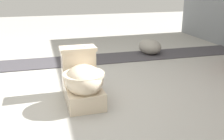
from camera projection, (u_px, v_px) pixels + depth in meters
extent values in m
plane|color=#A8A59E|center=(71.00, 97.00, 2.71)|extent=(14.00, 14.00, 0.00)
cube|color=#423F44|center=(94.00, 59.00, 4.00)|extent=(0.56, 8.00, 0.01)
cube|color=beige|center=(83.00, 93.00, 2.60)|extent=(0.61, 0.35, 0.17)
ellipsoid|color=beige|center=(84.00, 80.00, 2.45)|extent=(0.45, 0.37, 0.28)
cylinder|color=beige|center=(84.00, 74.00, 2.43)|extent=(0.40, 0.40, 0.03)
cube|color=beige|center=(78.00, 64.00, 2.71)|extent=(0.19, 0.34, 0.30)
cube|color=beige|center=(78.00, 49.00, 2.66)|extent=(0.21, 0.37, 0.04)
cylinder|color=silver|center=(85.00, 46.00, 2.67)|extent=(0.02, 0.02, 0.01)
ellipsoid|color=gray|center=(150.00, 47.00, 4.28)|extent=(0.48, 0.41, 0.25)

